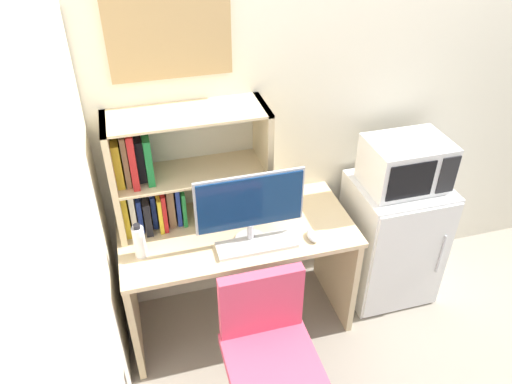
# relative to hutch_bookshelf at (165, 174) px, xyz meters

# --- Properties ---
(wall_back) EXTENTS (6.40, 0.04, 2.60)m
(wall_back) POSITION_rel_hutch_bookshelf_xyz_m (1.65, 0.16, 0.25)
(wall_back) COLOR silver
(wall_back) RESTS_ON ground_plane
(desk) EXTENTS (1.29, 0.62, 0.74)m
(desk) POSITION_rel_hutch_bookshelf_xyz_m (0.34, -0.17, -0.53)
(desk) COLOR beige
(desk) RESTS_ON ground_plane
(hutch_bookshelf) EXTENTS (0.83, 0.30, 0.66)m
(hutch_bookshelf) POSITION_rel_hutch_bookshelf_xyz_m (0.00, 0.00, 0.00)
(hutch_bookshelf) COLOR beige
(hutch_bookshelf) RESTS_ON desk
(monitor) EXTENTS (0.57, 0.16, 0.42)m
(monitor) POSITION_rel_hutch_bookshelf_xyz_m (0.39, -0.29, -0.07)
(monitor) COLOR #B7B7BC
(monitor) RESTS_ON desk
(keyboard) EXTENTS (0.42, 0.14, 0.02)m
(keyboard) POSITION_rel_hutch_bookshelf_xyz_m (0.41, -0.34, -0.30)
(keyboard) COLOR silver
(keyboard) RESTS_ON desk
(computer_mouse) EXTENTS (0.06, 0.11, 0.03)m
(computer_mouse) POSITION_rel_hutch_bookshelf_xyz_m (0.72, -0.36, -0.30)
(computer_mouse) COLOR silver
(computer_mouse) RESTS_ON desk
(water_bottle) EXTENTS (0.06, 0.06, 0.20)m
(water_bottle) POSITION_rel_hutch_bookshelf_xyz_m (-0.18, -0.25, -0.22)
(water_bottle) COLOR silver
(water_bottle) RESTS_ON desk
(mini_fridge) EXTENTS (0.54, 0.51, 0.83)m
(mini_fridge) POSITION_rel_hutch_bookshelf_xyz_m (1.35, -0.15, -0.63)
(mini_fridge) COLOR white
(mini_fridge) RESTS_ON ground_plane
(microwave) EXTENTS (0.46, 0.34, 0.29)m
(microwave) POSITION_rel_hutch_bookshelf_xyz_m (1.35, -0.15, -0.07)
(microwave) COLOR silver
(microwave) RESTS_ON mini_fridge
(desk_chair) EXTENTS (0.50, 0.50, 0.85)m
(desk_chair) POSITION_rel_hutch_bookshelf_xyz_m (0.34, -0.81, -0.67)
(desk_chair) COLOR black
(desk_chair) RESTS_ON ground_plane
(wall_corkboard) EXTENTS (0.60, 0.02, 0.53)m
(wall_corkboard) POSITION_rel_hutch_bookshelf_xyz_m (0.11, 0.12, 0.74)
(wall_corkboard) COLOR tan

